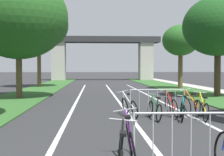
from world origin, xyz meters
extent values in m
cube|color=#2D5B26|center=(-5.88, 22.50, 0.03)|extent=(3.36, 55.00, 0.05)
cube|color=#2D5B26|center=(5.88, 22.50, 0.03)|extent=(3.36, 55.00, 0.05)
cube|color=#ADA89E|center=(8.38, 22.50, 0.04)|extent=(1.64, 55.00, 0.08)
cube|color=silver|center=(0.00, 15.91, 0.00)|extent=(0.14, 31.82, 0.01)
cube|color=silver|center=(2.31, 15.91, 0.00)|extent=(0.14, 31.82, 0.01)
cube|color=silver|center=(-2.31, 15.91, 0.00)|extent=(0.14, 31.82, 0.01)
cube|color=#2D2D30|center=(0.00, 45.45, 6.22)|extent=(17.50, 2.92, 0.86)
cube|color=#ADA89E|center=(-6.70, 45.45, 2.89)|extent=(2.00, 2.40, 5.79)
cube|color=#ADA89E|center=(6.70, 45.45, 2.89)|extent=(2.00, 2.40, 5.79)
cylinder|color=brown|center=(-5.88, 16.85, 1.33)|extent=(0.36, 0.36, 2.66)
ellipsoid|color=#23561E|center=(-5.88, 16.85, 4.89)|extent=(5.94, 5.94, 5.05)
cylinder|color=brown|center=(-6.63, 28.07, 1.94)|extent=(0.36, 0.36, 3.89)
ellipsoid|color=#23561E|center=(-6.63, 28.07, 6.02)|extent=(5.68, 5.68, 4.82)
cylinder|color=#3D2D1E|center=(6.43, 16.93, 1.41)|extent=(0.40, 0.40, 2.81)
ellipsoid|color=#194719|center=(6.43, 16.93, 4.47)|extent=(4.41, 4.41, 3.75)
cylinder|color=brown|center=(6.27, 24.70, 1.54)|extent=(0.40, 0.40, 3.09)
ellipsoid|color=#23561E|center=(6.27, 24.70, 4.29)|extent=(3.21, 3.21, 2.73)
cylinder|color=#ADADB2|center=(-0.67, 3.23, 0.53)|extent=(0.04, 0.04, 1.05)
cylinder|color=#ADADB2|center=(0.34, 3.20, 1.03)|extent=(2.02, 0.10, 0.04)
cylinder|color=#ADADB2|center=(-0.33, 3.22, 0.61)|extent=(0.02, 0.02, 0.87)
cylinder|color=#ADADB2|center=(0.01, 3.21, 0.61)|extent=(0.02, 0.02, 0.87)
cylinder|color=#ADADB2|center=(0.34, 3.20, 0.61)|extent=(0.02, 0.02, 0.87)
cylinder|color=#ADADB2|center=(0.68, 3.19, 0.61)|extent=(0.02, 0.02, 0.87)
cylinder|color=#ADADB2|center=(-0.03, 9.10, 0.53)|extent=(0.04, 0.04, 1.05)
cube|color=#ADADB2|center=(-0.03, 9.10, 0.01)|extent=(0.07, 0.44, 0.03)
cylinder|color=#ADADB2|center=(1.99, 9.15, 0.53)|extent=(0.04, 0.04, 1.05)
cube|color=#ADADB2|center=(1.99, 9.15, 0.01)|extent=(0.07, 0.44, 0.03)
cylinder|color=#ADADB2|center=(0.98, 9.12, 1.03)|extent=(2.02, 0.09, 0.04)
cylinder|color=#ADADB2|center=(0.98, 9.12, 0.18)|extent=(2.02, 0.09, 0.04)
cylinder|color=#ADADB2|center=(0.31, 9.11, 0.61)|extent=(0.02, 0.02, 0.87)
cylinder|color=#ADADB2|center=(0.64, 9.12, 0.61)|extent=(0.02, 0.02, 0.87)
cylinder|color=#ADADB2|center=(0.98, 9.12, 0.61)|extent=(0.02, 0.02, 0.87)
cylinder|color=#ADADB2|center=(1.32, 9.13, 0.61)|extent=(0.02, 0.02, 0.87)
cylinder|color=#ADADB2|center=(1.65, 9.14, 0.61)|extent=(0.02, 0.02, 0.87)
torus|color=black|center=(2.39, 8.00, 0.33)|extent=(0.15, 0.66, 0.65)
torus|color=black|center=(2.48, 9.04, 0.33)|extent=(0.15, 0.66, 0.65)
cylinder|color=gold|center=(2.46, 8.50, 0.63)|extent=(0.18, 1.01, 0.64)
cylinder|color=gold|center=(2.44, 8.30, 0.55)|extent=(0.09, 0.12, 0.54)
cylinder|color=gold|center=(2.40, 8.17, 0.30)|extent=(0.05, 0.34, 0.08)
cylinder|color=gold|center=(2.50, 9.01, 0.63)|extent=(0.09, 0.10, 0.61)
cube|color=black|center=(2.46, 8.26, 0.81)|extent=(0.12, 0.25, 0.06)
cylinder|color=#99999E|center=(2.53, 8.99, 0.94)|extent=(0.48, 0.07, 0.07)
torus|color=black|center=(1.62, 9.01, 0.35)|extent=(0.16, 0.70, 0.69)
torus|color=black|center=(1.58, 10.02, 0.35)|extent=(0.16, 0.70, 0.69)
cylinder|color=red|center=(1.55, 9.49, 0.65)|extent=(0.17, 0.98, 0.64)
cylinder|color=red|center=(1.57, 9.30, 0.60)|extent=(0.14, 0.12, 0.62)
cylinder|color=red|center=(1.61, 9.17, 0.32)|extent=(0.03, 0.33, 0.08)
cylinder|color=red|center=(1.54, 9.99, 0.65)|extent=(0.13, 0.10, 0.62)
cube|color=black|center=(1.52, 9.26, 0.91)|extent=(0.11, 0.24, 0.06)
cylinder|color=#99999E|center=(1.49, 9.97, 0.96)|extent=(0.48, 0.04, 0.10)
torus|color=black|center=(0.94, 3.26, 0.34)|extent=(0.15, 0.69, 0.69)
torus|color=black|center=(1.62, 8.04, 0.30)|extent=(0.26, 0.61, 0.60)
torus|color=black|center=(1.84, 9.01, 0.30)|extent=(0.26, 0.61, 0.60)
cylinder|color=#197A7F|center=(1.76, 8.49, 0.55)|extent=(0.32, 0.94, 0.54)
cylinder|color=#197A7F|center=(1.72, 8.31, 0.56)|extent=(0.12, 0.14, 0.61)
cylinder|color=#197A7F|center=(1.65, 8.20, 0.28)|extent=(0.09, 0.32, 0.07)
cylinder|color=#197A7F|center=(1.87, 8.98, 0.55)|extent=(0.10, 0.11, 0.51)
cube|color=black|center=(1.75, 8.27, 0.86)|extent=(0.16, 0.26, 0.06)
cylinder|color=#99999E|center=(1.90, 8.95, 0.80)|extent=(0.44, 0.13, 0.09)
torus|color=black|center=(0.83, 8.16, 0.31)|extent=(0.17, 0.62, 0.62)
torus|color=black|center=(0.74, 9.22, 0.31)|extent=(0.17, 0.62, 0.62)
cylinder|color=#1E7238|center=(0.82, 8.66, 0.59)|extent=(0.06, 1.04, 0.60)
cylinder|color=#1E7238|center=(0.83, 8.46, 0.53)|extent=(0.12, 0.12, 0.54)
cylinder|color=#1E7238|center=(0.81, 8.33, 0.28)|extent=(0.06, 0.35, 0.07)
cylinder|color=#1E7238|center=(0.77, 9.20, 0.59)|extent=(0.12, 0.09, 0.56)
cube|color=black|center=(0.86, 8.43, 0.80)|extent=(0.13, 0.25, 0.06)
cylinder|color=#99999E|center=(0.81, 9.17, 0.87)|extent=(0.53, 0.07, 0.09)
torus|color=black|center=(0.11, 8.97, 0.33)|extent=(0.32, 0.69, 0.66)
torus|color=black|center=(-0.13, 10.04, 0.33)|extent=(0.32, 0.69, 0.66)
cylinder|color=silver|center=(-0.06, 9.47, 0.62)|extent=(0.39, 1.03, 0.61)
cylinder|color=silver|center=(-0.01, 9.27, 0.58)|extent=(0.16, 0.15, 0.60)
cylinder|color=silver|center=(0.08, 9.15, 0.31)|extent=(0.09, 0.35, 0.08)
cylinder|color=silver|center=(-0.18, 10.01, 0.62)|extent=(0.15, 0.12, 0.59)
cube|color=black|center=(-0.06, 9.22, 0.87)|extent=(0.16, 0.26, 0.07)
cylinder|color=#99999E|center=(-0.23, 9.97, 0.91)|extent=(0.43, 0.12, 0.12)
torus|color=black|center=(-0.91, 3.26, 0.33)|extent=(0.16, 0.66, 0.65)
cylinder|color=black|center=(-0.93, 2.71, 0.62)|extent=(0.18, 1.02, 0.63)
cylinder|color=black|center=(-0.95, 2.51, 0.56)|extent=(0.10, 0.13, 0.57)
cylinder|color=black|center=(-0.89, 3.24, 0.62)|extent=(0.10, 0.10, 0.60)
cube|color=black|center=(-0.93, 2.48, 0.84)|extent=(0.12, 0.25, 0.06)
cylinder|color=#99999E|center=(-0.86, 3.21, 0.92)|extent=(0.49, 0.07, 0.07)
torus|color=black|center=(2.56, 9.20, 0.33)|extent=(0.25, 0.67, 0.65)
torus|color=black|center=(2.42, 10.16, 0.33)|extent=(0.25, 0.67, 0.65)
cylinder|color=orange|center=(2.44, 9.65, 0.64)|extent=(0.29, 0.92, 0.66)
cylinder|color=orange|center=(2.48, 9.47, 0.56)|extent=(0.14, 0.13, 0.58)
cylinder|color=orange|center=(2.54, 9.36, 0.30)|extent=(0.07, 0.31, 0.08)
cylinder|color=orange|center=(2.37, 10.13, 0.64)|extent=(0.15, 0.11, 0.63)
cube|color=black|center=(2.43, 9.43, 0.85)|extent=(0.14, 0.25, 0.07)
cylinder|color=#99999E|center=(2.31, 10.09, 0.95)|extent=(0.45, 0.09, 0.11)
torus|color=black|center=(-0.67, 3.29, 0.35)|extent=(0.17, 0.70, 0.69)
torus|color=black|center=(-0.63, 4.27, 0.35)|extent=(0.17, 0.70, 0.69)
cylinder|color=#662884|center=(-0.70, 3.75, 0.65)|extent=(0.10, 0.96, 0.65)
cylinder|color=#662884|center=(-0.70, 3.57, 0.61)|extent=(0.15, 0.11, 0.63)
cylinder|color=#662884|center=(-0.66, 3.44, 0.32)|extent=(0.05, 0.32, 0.08)
cylinder|color=#662884|center=(-0.68, 4.24, 0.65)|extent=(0.14, 0.09, 0.62)
cube|color=black|center=(-0.74, 3.53, 0.92)|extent=(0.12, 0.24, 0.06)
cylinder|color=#99999E|center=(-0.72, 4.22, 0.96)|extent=(0.49, 0.05, 0.10)
camera|label=1|loc=(-1.37, -2.10, 1.82)|focal=49.50mm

